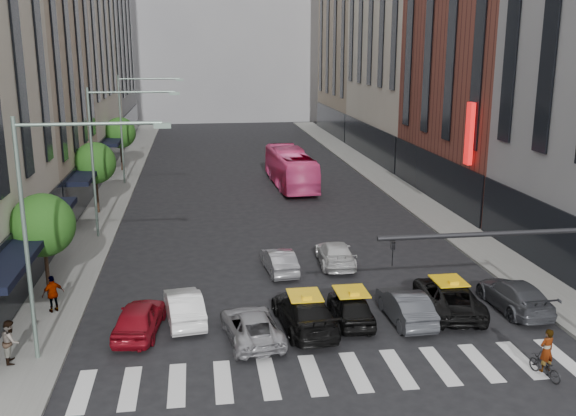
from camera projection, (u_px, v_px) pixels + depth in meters
name	position (u px, v px, depth m)	size (l,w,h in m)	color
ground	(349.00, 395.00, 21.73)	(160.00, 160.00, 0.00)	black
sidewalk_left	(110.00, 200.00, 48.90)	(3.00, 96.00, 0.15)	slate
sidewalk_right	(401.00, 191.00, 52.09)	(3.00, 96.00, 0.15)	slate
building_left_b	(11.00, 38.00, 43.30)	(8.00, 16.00, 24.00)	tan
building_left_d	(91.00, 16.00, 78.06)	(8.00, 18.00, 30.00)	gray
building_right_b	(494.00, 25.00, 46.81)	(8.00, 18.00, 26.00)	brown
building_right_d	(362.00, 26.00, 83.02)	(8.00, 18.00, 28.00)	tan
building_far	(223.00, 3.00, 98.87)	(30.00, 10.00, 36.00)	gray
tree_near	(43.00, 225.00, 28.79)	(2.88, 2.88, 4.95)	black
tree_mid	(95.00, 163.00, 44.14)	(2.88, 2.88, 4.95)	black
tree_far	(120.00, 133.00, 59.50)	(2.88, 2.88, 4.95)	black
streetlamp_near	(50.00, 208.00, 22.73)	(5.38, 0.25, 9.00)	gray
streetlamp_mid	(108.00, 143.00, 38.08)	(5.38, 0.25, 9.00)	gray
streetlamp_far	(132.00, 115.00, 53.43)	(5.38, 0.25, 9.00)	gray
liberty_sign	(470.00, 134.00, 41.20)	(0.30, 0.70, 4.00)	red
car_red	(139.00, 318.00, 26.15)	(1.66, 4.12, 1.40)	maroon
car_white_front	(184.00, 306.00, 27.39)	(1.44, 4.12, 1.36)	white
car_silver	(252.00, 326.00, 25.64)	(2.02, 4.38, 1.22)	#98979C
taxi_left	(305.00, 312.00, 26.65)	(2.04, 5.03, 1.46)	black
taxi_center	(351.00, 307.00, 27.34)	(1.59, 3.96, 1.35)	black
car_grey_mid	(405.00, 306.00, 27.42)	(1.45, 4.15, 1.37)	#3B3D42
taxi_right	(448.00, 296.00, 28.34)	(2.38, 5.17, 1.44)	black
car_grey_curb	(514.00, 295.00, 28.62)	(1.89, 4.65, 1.35)	#3E4045
car_row2_left	(279.00, 261.00, 33.33)	(1.33, 3.81, 1.26)	#9E9EA4
car_row2_right	(335.00, 253.00, 34.47)	(1.80, 4.42, 1.28)	silver
bus	(291.00, 168.00, 53.54)	(2.61, 11.17, 3.11)	#F5488E
motorcycle	(545.00, 367.00, 22.77)	(0.53, 1.52, 0.80)	black
rider	(548.00, 336.00, 22.47)	(0.59, 0.38, 1.61)	gray
pedestrian_near	(11.00, 341.00, 23.49)	(0.80, 0.62, 1.64)	gray
pedestrian_far	(53.00, 294.00, 27.97)	(0.97, 0.40, 1.65)	gray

